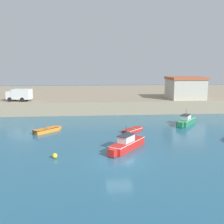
{
  "coord_description": "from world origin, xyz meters",
  "views": [
    {
      "loc": [
        -2.63,
        -23.3,
        8.87
      ],
      "look_at": [
        0.58,
        15.29,
        2.0
      ],
      "focal_mm": 42.0,
      "sensor_mm": 36.0,
      "label": 1
    }
  ],
  "objects": [
    {
      "name": "harbor_shed_near_wharf",
      "position": [
        16.0,
        26.85,
        4.59
      ],
      "size": [
        6.75,
        6.51,
        4.28
      ],
      "color": "#BCB29E",
      "rests_on": "quay_seawall"
    },
    {
      "name": "dinghy_red_0",
      "position": [
        3.05,
        11.03,
        0.24
      ],
      "size": [
        3.21,
        3.18,
        0.51
      ],
      "color": "red",
      "rests_on": "ground"
    },
    {
      "name": "motorboat_green_1",
      "position": [
        11.82,
        14.64,
        0.59
      ],
      "size": [
        4.19,
        4.93,
        2.47
      ],
      "color": "#237A4C",
      "rests_on": "ground"
    },
    {
      "name": "quay_seawall",
      "position": [
        0.0,
        43.06,
        1.21
      ],
      "size": [
        120.0,
        40.0,
        2.43
      ],
      "primitive_type": "cube",
      "color": "gray",
      "rests_on": "ground"
    },
    {
      "name": "motorboat_red_4",
      "position": [
        1.17,
        3.45,
        0.6
      ],
      "size": [
        4.59,
        5.46,
        2.55
      ],
      "color": "red",
      "rests_on": "ground"
    },
    {
      "name": "truck_on_quay",
      "position": [
        -15.61,
        25.81,
        3.65
      ],
      "size": [
        4.59,
        2.8,
        2.2
      ],
      "color": "silver",
      "rests_on": "quay_seawall"
    },
    {
      "name": "dinghy_orange_2",
      "position": [
        -8.58,
        11.74,
        0.3
      ],
      "size": [
        3.55,
        3.59,
        0.62
      ],
      "color": "orange",
      "rests_on": "ground"
    },
    {
      "name": "mooring_buoy",
      "position": [
        -6.16,
        1.33,
        0.25
      ],
      "size": [
        0.51,
        0.51,
        0.51
      ],
      "primitive_type": "sphere",
      "color": "yellow",
      "rests_on": "ground"
    },
    {
      "name": "ground_plane",
      "position": [
        0.0,
        0.0,
        0.0
      ],
      "size": [
        200.0,
        200.0,
        0.0
      ],
      "primitive_type": "plane",
      "color": "#28607F"
    }
  ]
}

